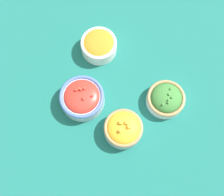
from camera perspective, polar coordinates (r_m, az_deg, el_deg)
ground_plane at (r=1.06m, az=-0.00°, el=-0.49°), size 3.00×3.00×0.00m
bowl_squash at (r=1.00m, az=2.09°, el=-5.62°), size 0.13×0.13×0.08m
bowl_carrots at (r=1.10m, az=-2.43°, el=9.67°), size 0.13×0.13×0.07m
bowl_cherry_tomatoes at (r=1.03m, az=-5.49°, el=0.03°), size 0.15×0.15×0.08m
bowl_broccoli at (r=1.05m, az=9.81°, el=-0.14°), size 0.13×0.13×0.07m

